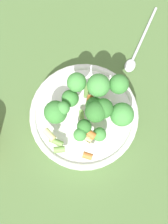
# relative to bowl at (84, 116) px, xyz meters

# --- Properties ---
(ground_plane) EXTENTS (3.00, 3.00, 0.00)m
(ground_plane) POSITION_rel_bowl_xyz_m (0.00, 0.00, -0.03)
(ground_plane) COLOR #4C6B38
(bowl) EXTENTS (0.24, 0.24, 0.05)m
(bowl) POSITION_rel_bowl_xyz_m (0.00, 0.00, 0.00)
(bowl) COLOR white
(bowl) RESTS_ON ground_plane
(pasta_salad) EXTENTS (0.20, 0.15, 0.09)m
(pasta_salad) POSITION_rel_bowl_xyz_m (-0.01, 0.01, 0.07)
(pasta_salad) COLOR #8CB766
(pasta_salad) RESTS_ON bowl
(spoon) EXTENTS (0.19, 0.09, 0.01)m
(spoon) POSITION_rel_bowl_xyz_m (-0.21, -0.04, -0.02)
(spoon) COLOR silver
(spoon) RESTS_ON ground_plane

